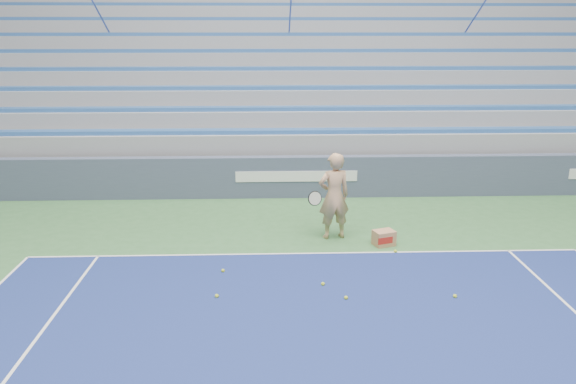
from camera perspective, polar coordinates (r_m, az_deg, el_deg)
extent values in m
cube|color=white|center=(11.28, 1.82, -6.24)|extent=(10.97, 0.05, 0.00)
cube|color=#3F4961|center=(14.90, 0.84, 1.57)|extent=(30.00, 0.30, 1.10)
cube|color=white|center=(14.74, 0.87, 1.60)|extent=(3.20, 0.02, 0.28)
cube|color=gray|center=(19.34, 0.18, 4.99)|extent=(30.00, 8.50, 1.10)
cube|color=gray|center=(19.19, 0.18, 7.33)|extent=(30.00, 8.50, 0.50)
cube|color=#2B579B|center=(15.33, 0.73, 6.21)|extent=(29.60, 0.42, 0.11)
cube|color=gray|center=(19.54, 0.13, 8.97)|extent=(30.00, 7.65, 0.50)
cube|color=#2B579B|center=(16.09, 0.59, 8.49)|extent=(29.60, 0.42, 0.11)
cube|color=gray|center=(19.91, 0.09, 10.55)|extent=(30.00, 6.80, 0.50)
cube|color=#2B579B|center=(16.87, 0.47, 10.56)|extent=(29.60, 0.42, 0.11)
cube|color=gray|center=(20.29, 0.04, 12.08)|extent=(30.00, 5.95, 0.50)
cube|color=#2B579B|center=(17.68, 0.35, 12.45)|extent=(29.60, 0.42, 0.11)
cube|color=gray|center=(20.68, 0.00, 13.55)|extent=(30.00, 5.10, 0.50)
cube|color=#2B579B|center=(18.50, 0.24, 14.17)|extent=(29.60, 0.42, 0.11)
cube|color=gray|center=(21.09, -0.04, 14.96)|extent=(30.00, 4.25, 0.50)
cube|color=#2B579B|center=(19.34, 0.14, 15.74)|extent=(29.60, 0.42, 0.11)
cube|color=gray|center=(21.51, -0.08, 16.31)|extent=(30.00, 3.40, 0.50)
cube|color=#2B579B|center=(20.19, 0.05, 17.18)|extent=(29.60, 0.42, 0.11)
cube|color=gray|center=(21.94, -0.12, 17.62)|extent=(30.00, 2.55, 0.50)
cube|color=#2B579B|center=(21.05, -0.04, 18.51)|extent=(29.60, 0.42, 0.11)
cube|color=gray|center=(22.38, -0.16, 18.87)|extent=(30.00, 1.70, 0.50)
cube|color=gray|center=(23.52, -0.25, 14.61)|extent=(31.00, 0.40, 7.30)
cylinder|color=#2F4AA6|center=(19.67, -18.32, 16.27)|extent=(0.05, 8.53, 5.04)
cylinder|color=#2F4AA6|center=(18.96, 0.19, 17.08)|extent=(0.05, 8.53, 5.04)
cylinder|color=#2F4AA6|center=(20.11, 18.28, 16.25)|extent=(0.05, 8.53, 5.04)
imported|color=tan|center=(11.88, 4.69, -0.42)|extent=(0.76, 0.59, 1.87)
cylinder|color=black|center=(11.60, 3.12, -0.71)|extent=(0.12, 0.27, 0.08)
cylinder|color=beige|center=(11.29, 2.74, -0.65)|extent=(0.29, 0.16, 0.28)
torus|color=black|center=(11.29, 2.74, -0.65)|extent=(0.31, 0.18, 0.30)
cube|color=#AB7753|center=(11.85, 9.71, -4.61)|extent=(0.50, 0.43, 0.31)
cube|color=#B21E19|center=(11.70, 9.87, -4.90)|extent=(0.32, 0.12, 0.14)
sphere|color=#BED02A|center=(9.61, -7.24, -10.43)|extent=(0.07, 0.07, 0.07)
sphere|color=#BED02A|center=(9.53, 5.91, -10.64)|extent=(0.07, 0.07, 0.07)
sphere|color=#BED02A|center=(9.93, 16.61, -10.10)|extent=(0.07, 0.07, 0.07)
sphere|color=#BED02A|center=(10.53, -6.62, -7.95)|extent=(0.07, 0.07, 0.07)
sphere|color=#BED02A|center=(11.53, 10.86, -5.93)|extent=(0.07, 0.07, 0.07)
sphere|color=#BED02A|center=(9.97, 3.57, -9.31)|extent=(0.07, 0.07, 0.07)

